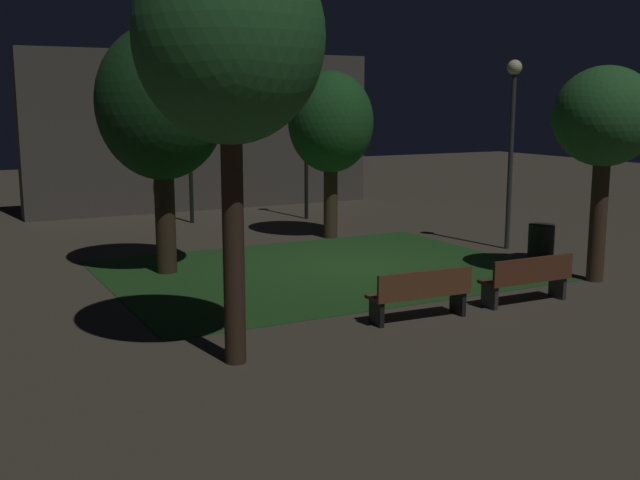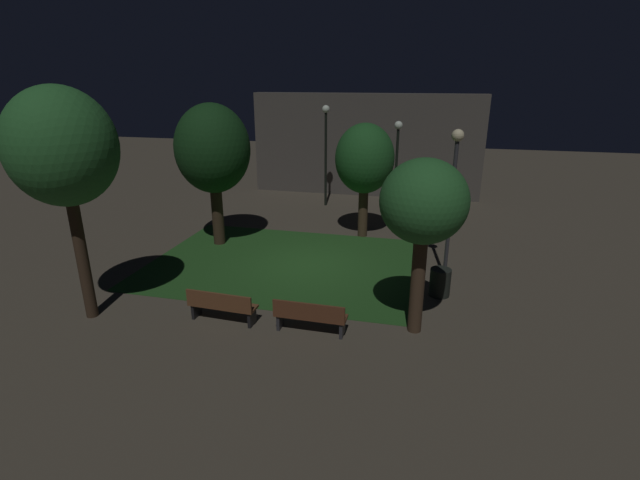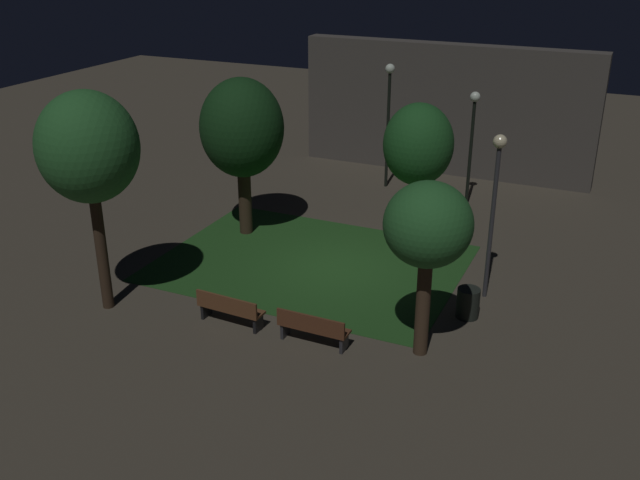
{
  "view_description": "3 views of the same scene",
  "coord_description": "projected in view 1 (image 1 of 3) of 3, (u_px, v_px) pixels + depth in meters",
  "views": [
    {
      "loc": [
        -8.44,
        -14.39,
        3.61
      ],
      "look_at": [
        -0.5,
        0.7,
        0.54
      ],
      "focal_mm": 43.04,
      "sensor_mm": 36.0,
      "label": 1
    },
    {
      "loc": [
        3.76,
        -13.89,
        5.99
      ],
      "look_at": [
        0.25,
        0.69,
        0.7
      ],
      "focal_mm": 25.89,
      "sensor_mm": 36.0,
      "label": 2
    },
    {
      "loc": [
        7.6,
        -18.0,
        9.4
      ],
      "look_at": [
        -0.82,
        0.64,
        0.54
      ],
      "focal_mm": 40.47,
      "sensor_mm": 36.0,
      "label": 3
    }
  ],
  "objects": [
    {
      "name": "lamp_post_plaza_west",
      "position": [
        306.0,
        126.0,
        23.56
      ],
      "size": [
        0.36,
        0.36,
        4.22
      ],
      "color": "black",
      "rests_on": "ground"
    },
    {
      "name": "ground_plane",
      "position": [
        355.0,
        267.0,
        17.04
      ],
      "size": [
        60.0,
        60.0,
        0.0
      ],
      "primitive_type": "plane",
      "color": "#4C4438"
    },
    {
      "name": "lamp_post_plaza_east",
      "position": [
        189.0,
        115.0,
        22.69
      ],
      "size": [
        0.36,
        0.36,
        4.79
      ],
      "color": "black",
      "rests_on": "ground"
    },
    {
      "name": "grass_lawn",
      "position": [
        320.0,
        270.0,
        16.67
      ],
      "size": [
        8.93,
        6.71,
        0.01
      ],
      "primitive_type": "cube",
      "color": "#23511E",
      "rests_on": "ground"
    },
    {
      "name": "bench_lawn_edge",
      "position": [
        528.0,
        278.0,
        13.84
      ],
      "size": [
        1.81,
        0.5,
        0.88
      ],
      "color": "brown",
      "rests_on": "ground"
    },
    {
      "name": "tree_near_wall",
      "position": [
        161.0,
        105.0,
        15.82
      ],
      "size": [
        2.69,
        2.69,
        5.19
      ],
      "color": "#38281C",
      "rests_on": "ground"
    },
    {
      "name": "trash_bin",
      "position": [
        541.0,
        242.0,
        17.83
      ],
      "size": [
        0.6,
        0.6,
        0.81
      ],
      "primitive_type": "cylinder",
      "color": "black",
      "rests_on": "ground"
    },
    {
      "name": "lamp_post_path_center",
      "position": [
        512.0,
        122.0,
        18.6
      ],
      "size": [
        0.36,
        0.36,
        4.61
      ],
      "color": "#333338",
      "rests_on": "ground"
    },
    {
      "name": "bench_back_row",
      "position": [
        421.0,
        293.0,
        12.76
      ],
      "size": [
        1.82,
        0.57,
        0.88
      ],
      "color": "brown",
      "rests_on": "ground"
    },
    {
      "name": "tree_tall_center",
      "position": [
        331.0,
        124.0,
        20.17
      ],
      "size": [
        2.25,
        2.25,
        4.42
      ],
      "color": "#423021",
      "rests_on": "ground"
    },
    {
      "name": "building_wall_backdrop",
      "position": [
        206.0,
        132.0,
        25.92
      ],
      "size": [
        11.98,
        0.8,
        5.25
      ],
      "primitive_type": "cube",
      "color": "#4C4742",
      "rests_on": "ground"
    },
    {
      "name": "tree_back_right",
      "position": [
        605.0,
        120.0,
        15.14
      ],
      "size": [
        2.03,
        2.03,
        4.32
      ],
      "color": "#423021",
      "rests_on": "ground"
    },
    {
      "name": "tree_lawn_side",
      "position": [
        229.0,
        40.0,
        10.02
      ],
      "size": [
        2.53,
        2.53,
        5.87
      ],
      "color": "#38281C",
      "rests_on": "ground"
    }
  ]
}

